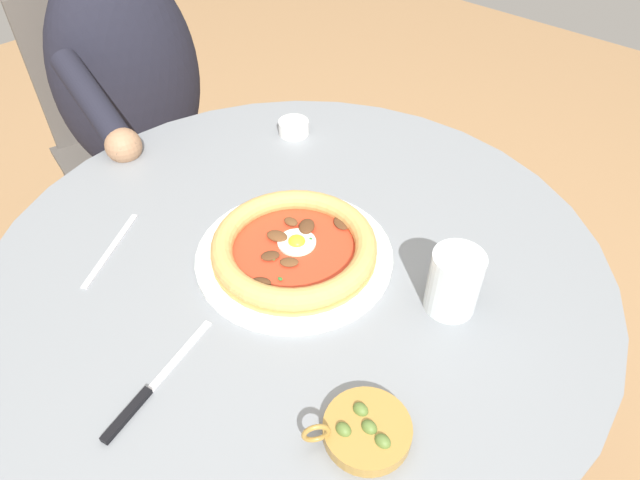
{
  "coord_description": "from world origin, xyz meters",
  "views": [
    {
      "loc": [
        0.45,
        -0.43,
        1.33
      ],
      "look_at": [
        0.03,
        0.02,
        0.75
      ],
      "focal_mm": 30.79,
      "sensor_mm": 36.0,
      "label": 1
    }
  ],
  "objects": [
    {
      "name": "ramekin_capers",
      "position": [
        -0.25,
        0.24,
        0.74
      ],
      "size": [
        0.06,
        0.06,
        0.03
      ],
      "color": "white",
      "rests_on": "dining_table"
    },
    {
      "name": "pizza_on_plate",
      "position": [
        0.0,
        -0.01,
        0.74
      ],
      "size": [
        0.31,
        0.31,
        0.04
      ],
      "color": "white",
      "rests_on": "dining_table"
    },
    {
      "name": "steak_knife",
      "position": [
        0.04,
        -0.31,
        0.72
      ],
      "size": [
        0.06,
        0.2,
        0.01
      ],
      "color": "silver",
      "rests_on": "dining_table"
    },
    {
      "name": "fork_utensil",
      "position": [
        -0.22,
        -0.2,
        0.72
      ],
      "size": [
        0.1,
        0.15,
        0.0
      ],
      "color": "#BCBCC1",
      "rests_on": "dining_table"
    },
    {
      "name": "olive_pan",
      "position": [
        0.27,
        -0.16,
        0.73
      ],
      "size": [
        0.1,
        0.12,
        0.04
      ],
      "color": "olive",
      "rests_on": "dining_table"
    },
    {
      "name": "ground_plane",
      "position": [
        0.0,
        0.0,
        -0.01
      ],
      "size": [
        6.0,
        6.0,
        0.02
      ],
      "primitive_type": "cube",
      "color": "#9E754C"
    },
    {
      "name": "diner_person",
      "position": [
        -0.71,
        0.15,
        0.52
      ],
      "size": [
        0.49,
        0.42,
        1.17
      ],
      "color": "#282833",
      "rests_on": "ground"
    },
    {
      "name": "water_glass",
      "position": [
        0.24,
        0.07,
        0.76
      ],
      "size": [
        0.07,
        0.07,
        0.1
      ],
      "color": "silver",
      "rests_on": "dining_table"
    },
    {
      "name": "cafe_chair_diner",
      "position": [
        -0.85,
        0.18,
        0.52
      ],
      "size": [
        0.48,
        0.48,
        0.87
      ],
      "color": "#504A45",
      "rests_on": "ground"
    },
    {
      "name": "dining_table",
      "position": [
        0.0,
        0.0,
        0.53
      ],
      "size": [
        0.97,
        0.97,
        0.72
      ],
      "color": "gray",
      "rests_on": "ground"
    }
  ]
}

